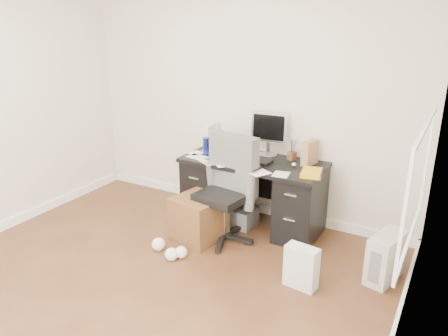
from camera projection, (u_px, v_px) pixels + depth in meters
The scene contains 18 objects.
ground at pixel (133, 294), 3.64m from camera, with size 4.00×4.00×0.00m, color #432615.
room_shell at pixel (123, 96), 3.10m from camera, with size 4.02×4.02×2.71m.
desk at pixel (252, 191), 4.73m from camera, with size 1.50×0.70×0.75m.
loose_papers at pixel (234, 159), 4.66m from camera, with size 1.10×0.60×0.00m, color white, non-canonical shape.
lcd_monitor at pixel (269, 134), 4.68m from camera, with size 0.39×0.22×0.49m, color silver, non-canonical shape.
keyboard at pixel (249, 159), 4.61m from camera, with size 0.50×0.17×0.03m, color black.
computer_mouse at pixel (294, 165), 4.39m from camera, with size 0.05×0.05×0.05m, color silver.
travel_mug at pixel (207, 146), 4.78m from camera, with size 0.08×0.08×0.19m, color navy.
white_binder at pixel (212, 136), 5.00m from camera, with size 0.11×0.25×0.28m, color silver.
magazine_file at pixel (310, 153), 4.45m from camera, with size 0.11×0.22×0.25m, color #967248.
pen_cup at pixel (292, 150), 4.59m from camera, with size 0.09×0.09×0.22m, color #563118, non-canonical shape.
yellow_book at pixel (312, 173), 4.18m from camera, with size 0.20×0.25×0.04m, color gold.
paper_remote at pixel (256, 170), 4.29m from camera, with size 0.27×0.22×0.02m, color white, non-canonical shape.
office_chair at pixel (223, 191), 4.37m from camera, with size 0.61×0.61×1.08m, color #565957, non-canonical shape.
pc_tower at pixel (386, 257), 3.79m from camera, with size 0.19×0.43×0.43m, color beige.
shopping_bag at pixel (301, 267), 3.69m from camera, with size 0.28×0.20×0.38m, color silver.
wicker_basket at pixel (199, 218), 4.49m from camera, with size 0.45×0.45×0.45m, color #453014.
desk_printer at pixel (239, 216), 4.83m from camera, with size 0.35×0.29×0.21m, color slate.
Camera 1 is at (2.18, -2.32, 2.20)m, focal length 35.00 mm.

